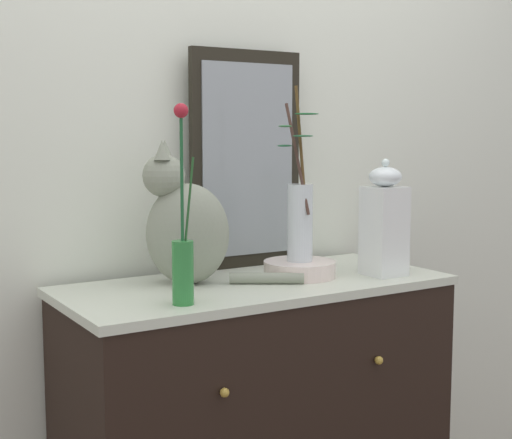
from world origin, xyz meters
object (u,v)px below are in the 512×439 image
object	(u,v)px
jar_lidded_porcelain	(384,223)
bowl_porcelain	(300,269)
mirror_leaning	(246,160)
vase_glass_clear	(300,216)
vase_slim_green	(183,255)
sideboard	(256,438)
cat_sitting	(185,225)

from	to	relation	value
jar_lidded_porcelain	bowl_porcelain	bearing A→B (deg)	155.25
mirror_leaning	bowl_porcelain	bearing A→B (deg)	-79.59
bowl_porcelain	jar_lidded_porcelain	distance (m)	0.29
vase_glass_clear	jar_lidded_porcelain	distance (m)	0.26
vase_slim_green	vase_glass_clear	distance (m)	0.48
vase_slim_green	bowl_porcelain	bearing A→B (deg)	17.25
bowl_porcelain	jar_lidded_porcelain	xyz separation A→B (m)	(0.23, -0.11, 0.13)
mirror_leaning	jar_lidded_porcelain	distance (m)	0.48
vase_slim_green	mirror_leaning	bearing A→B (deg)	42.50
mirror_leaning	vase_glass_clear	distance (m)	0.29
sideboard	mirror_leaning	bearing A→B (deg)	65.30
sideboard	vase_slim_green	bearing A→B (deg)	-153.83
bowl_porcelain	vase_glass_clear	bearing A→B (deg)	-142.81
jar_lidded_porcelain	vase_slim_green	bearing A→B (deg)	-177.20
vase_glass_clear	jar_lidded_porcelain	size ratio (longest dim) A/B	1.47
cat_sitting	bowl_porcelain	xyz separation A→B (m)	(0.33, -0.09, -0.14)
sideboard	vase_glass_clear	bearing A→B (deg)	-4.56
cat_sitting	jar_lidded_porcelain	bearing A→B (deg)	-18.77
mirror_leaning	vase_slim_green	xyz separation A→B (m)	(-0.41, -0.38, -0.22)
sideboard	bowl_porcelain	xyz separation A→B (m)	(0.15, -0.01, 0.50)
cat_sitting	vase_slim_green	world-z (taller)	vase_slim_green
cat_sitting	jar_lidded_porcelain	size ratio (longest dim) A/B	1.22
mirror_leaning	jar_lidded_porcelain	bearing A→B (deg)	-51.14
mirror_leaning	vase_slim_green	size ratio (longest dim) A/B	1.37
sideboard	mirror_leaning	world-z (taller)	mirror_leaning
jar_lidded_porcelain	cat_sitting	bearing A→B (deg)	161.23
sideboard	jar_lidded_porcelain	world-z (taller)	jar_lidded_porcelain
cat_sitting	vase_glass_clear	xyz separation A→B (m)	(0.33, -0.09, 0.01)
cat_sitting	vase_slim_green	distance (m)	0.26
vase_slim_green	jar_lidded_porcelain	distance (m)	0.69
sideboard	cat_sitting	bearing A→B (deg)	158.05
bowl_porcelain	mirror_leaning	bearing A→B (deg)	100.41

